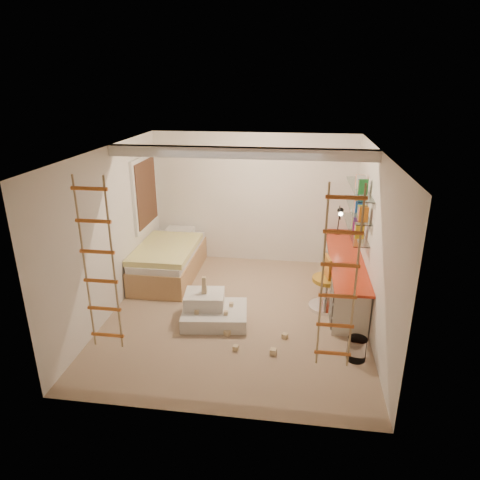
# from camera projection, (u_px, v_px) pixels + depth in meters

# --- Properties ---
(floor) EXTENTS (4.50, 4.50, 0.00)m
(floor) POSITION_uv_depth(u_px,v_px,m) (237.00, 313.00, 6.88)
(floor) COLOR tan
(floor) RESTS_ON ground
(ceiling_beam) EXTENTS (4.00, 0.18, 0.16)m
(ceiling_beam) POSITION_uv_depth(u_px,v_px,m) (240.00, 153.00, 6.28)
(ceiling_beam) COLOR white
(ceiling_beam) RESTS_ON ceiling
(window_frame) EXTENTS (0.06, 1.15, 1.35)m
(window_frame) POSITION_uv_depth(u_px,v_px,m) (145.00, 193.00, 7.98)
(window_frame) COLOR white
(window_frame) RESTS_ON wall_left
(window_blind) EXTENTS (0.02, 1.00, 1.20)m
(window_blind) POSITION_uv_depth(u_px,v_px,m) (147.00, 193.00, 7.98)
(window_blind) COLOR #4C2D1E
(window_blind) RESTS_ON window_frame
(rope_ladder_left) EXTENTS (0.41, 0.04, 2.13)m
(rope_ladder_left) POSITION_uv_depth(u_px,v_px,m) (99.00, 267.00, 4.90)
(rope_ladder_left) COLOR orange
(rope_ladder_left) RESTS_ON ceiling
(rope_ladder_right) EXTENTS (0.41, 0.04, 2.13)m
(rope_ladder_right) POSITION_uv_depth(u_px,v_px,m) (339.00, 281.00, 4.55)
(rope_ladder_right) COLOR #C25A21
(rope_ladder_right) RESTS_ON ceiling
(waste_bin) EXTENTS (0.26, 0.26, 0.32)m
(waste_bin) POSITION_uv_depth(u_px,v_px,m) (357.00, 349.00, 5.70)
(waste_bin) COLOR white
(waste_bin) RESTS_ON floor
(desk) EXTENTS (0.56, 2.80, 0.75)m
(desk) POSITION_uv_depth(u_px,v_px,m) (344.00, 274.00, 7.32)
(desk) COLOR red
(desk) RESTS_ON floor
(shelves) EXTENTS (0.25, 1.80, 0.71)m
(shelves) POSITION_uv_depth(u_px,v_px,m) (357.00, 209.00, 7.16)
(shelves) COLOR white
(shelves) RESTS_ON wall_right
(bed) EXTENTS (1.02, 2.00, 0.69)m
(bed) POSITION_uv_depth(u_px,v_px,m) (169.00, 260.00, 8.09)
(bed) COLOR #AD7F51
(bed) RESTS_ON floor
(task_lamp) EXTENTS (0.14, 0.36, 0.57)m
(task_lamp) POSITION_uv_depth(u_px,v_px,m) (340.00, 217.00, 7.96)
(task_lamp) COLOR black
(task_lamp) RESTS_ON desk
(swivel_chair) EXTENTS (0.62, 0.62, 0.90)m
(swivel_chair) POSITION_uv_depth(u_px,v_px,m) (326.00, 290.00, 6.93)
(swivel_chair) COLOR #B88623
(swivel_chair) RESTS_ON floor
(play_platform) EXTENTS (1.07, 0.88, 0.44)m
(play_platform) POSITION_uv_depth(u_px,v_px,m) (212.00, 311.00, 6.62)
(play_platform) COLOR silver
(play_platform) RESTS_ON floor
(toy_blocks) EXTENTS (1.40, 0.91, 0.71)m
(toy_blocks) POSITION_uv_depth(u_px,v_px,m) (227.00, 313.00, 6.34)
(toy_blocks) COLOR #CCB284
(toy_blocks) RESTS_ON floor
(books) EXTENTS (0.14, 0.70, 0.92)m
(books) POSITION_uv_depth(u_px,v_px,m) (358.00, 203.00, 7.13)
(books) COLOR yellow
(books) RESTS_ON shelves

